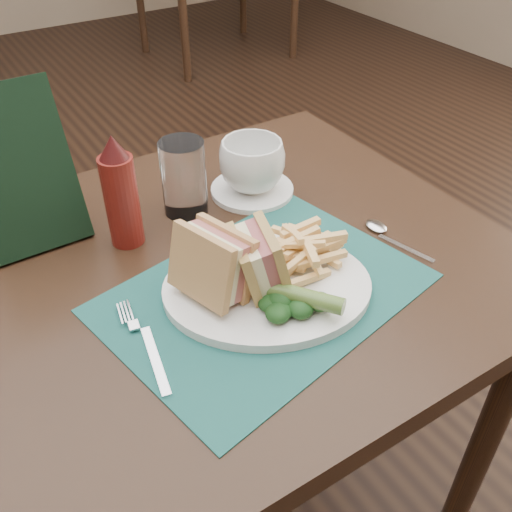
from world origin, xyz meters
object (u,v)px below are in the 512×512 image
at_px(saucer, 252,190).
at_px(coffee_cup, 252,165).
at_px(ketchup_bottle, 120,191).
at_px(check_presenter, 19,171).
at_px(placemat, 264,292).
at_px(sandwich_half_a, 201,270).
at_px(drinking_glass, 184,178).
at_px(table_main, 223,410).
at_px(sandwich_half_b, 244,261).
at_px(plate, 267,287).

height_order(saucer, coffee_cup, coffee_cup).
distance_m(ketchup_bottle, check_presenter, 0.15).
xyz_separation_m(placemat, ketchup_bottle, (-0.12, 0.22, 0.09)).
distance_m(sandwich_half_a, check_presenter, 0.33).
bearing_deg(drinking_glass, check_presenter, 166.99).
distance_m(saucer, drinking_glass, 0.14).
distance_m(table_main, sandwich_half_b, 0.45).
xyz_separation_m(table_main, check_presenter, (-0.21, 0.20, 0.50)).
bearing_deg(sandwich_half_b, saucer, 72.36).
distance_m(plate, saucer, 0.27).
bearing_deg(check_presenter, ketchup_bottle, -36.00).
bearing_deg(plate, drinking_glass, 115.10).
bearing_deg(coffee_cup, ketchup_bottle, -175.87).
xyz_separation_m(sandwich_half_a, sandwich_half_b, (0.06, -0.01, -0.01)).
relative_size(saucer, ketchup_bottle, 0.81).
bearing_deg(saucer, check_presenter, 169.79).
height_order(plate, coffee_cup, coffee_cup).
bearing_deg(table_main, drinking_glass, 79.78).
xyz_separation_m(saucer, drinking_glass, (-0.13, 0.01, 0.06)).
relative_size(coffee_cup, ketchup_bottle, 0.62).
distance_m(plate, sandwich_half_a, 0.11).
bearing_deg(placemat, saucer, 61.52).
bearing_deg(coffee_cup, sandwich_half_a, -134.47).
bearing_deg(drinking_glass, sandwich_half_a, -111.48).
bearing_deg(placemat, plate, -13.55).
distance_m(placemat, ketchup_bottle, 0.27).
height_order(sandwich_half_b, drinking_glass, drinking_glass).
bearing_deg(plate, table_main, 129.67).
distance_m(table_main, drinking_glass, 0.47).
bearing_deg(saucer, placemat, -118.48).
xyz_separation_m(sandwich_half_b, check_presenter, (-0.21, 0.30, 0.06)).
relative_size(placemat, coffee_cup, 3.81).
relative_size(saucer, drinking_glass, 1.15).
bearing_deg(sandwich_half_b, sandwich_half_a, -171.46).
xyz_separation_m(table_main, coffee_cup, (0.15, 0.14, 0.43)).
distance_m(coffee_cup, check_presenter, 0.38).
bearing_deg(coffee_cup, drinking_glass, 175.19).
bearing_deg(placemat, check_presenter, 127.53).
bearing_deg(table_main, check_presenter, 136.27).
height_order(placemat, plate, plate).
bearing_deg(table_main, ketchup_bottle, 127.64).
height_order(coffee_cup, drinking_glass, drinking_glass).
xyz_separation_m(sandwich_half_a, saucer, (0.22, 0.22, -0.06)).
relative_size(plate, saucer, 2.00).
distance_m(sandwich_half_b, drinking_glass, 0.25).
height_order(table_main, drinking_glass, drinking_glass).
xyz_separation_m(drinking_glass, ketchup_bottle, (-0.12, -0.03, 0.03)).
bearing_deg(sandwich_half_a, ketchup_bottle, 80.53).
xyz_separation_m(saucer, coffee_cup, (0.00, 0.00, 0.05)).
xyz_separation_m(table_main, sandwich_half_b, (-0.00, -0.10, 0.44)).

